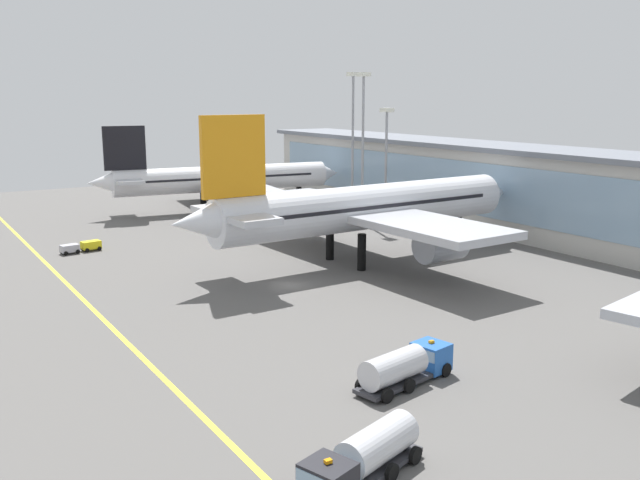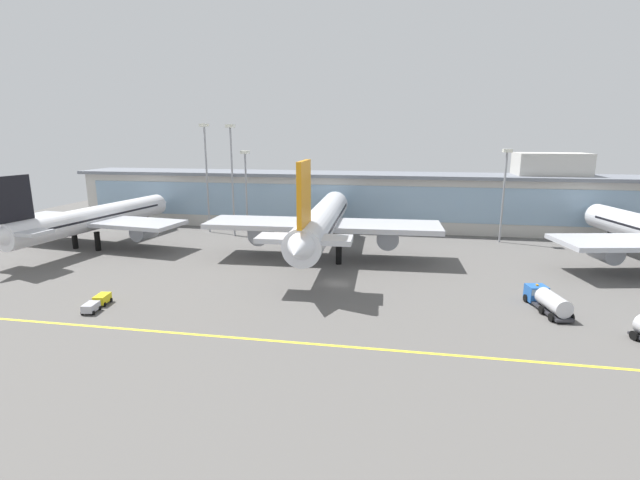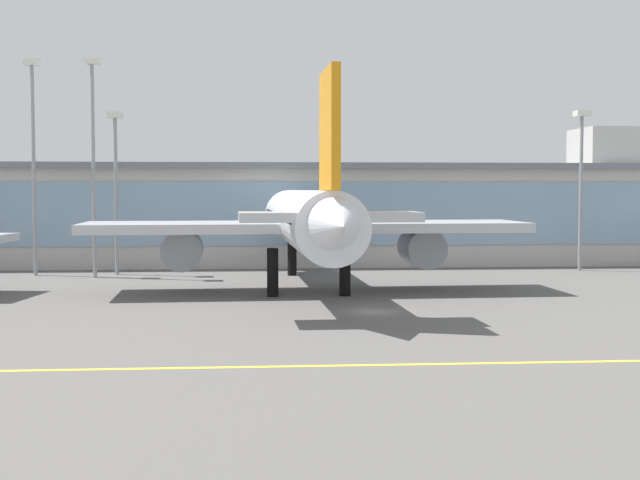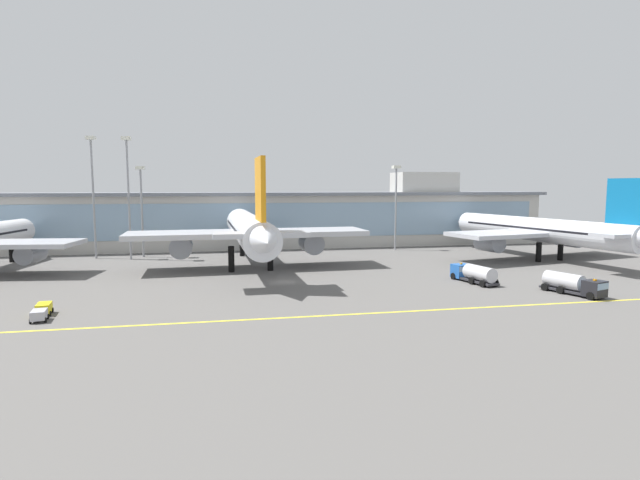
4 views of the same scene
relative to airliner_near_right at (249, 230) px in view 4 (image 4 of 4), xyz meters
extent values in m
plane|color=#5B5956|center=(4.85, -14.35, -7.18)|extent=(207.25, 207.25, 0.00)
cube|color=yellow|center=(4.85, -36.35, -7.18)|extent=(165.80, 0.50, 0.01)
cube|color=beige|center=(4.85, 32.41, -0.64)|extent=(148.03, 12.00, 13.08)
cube|color=#84A3BC|center=(4.85, 26.36, 0.01)|extent=(142.11, 0.20, 8.37)
cube|color=slate|center=(4.85, 32.41, 6.30)|extent=(151.03, 14.00, 0.80)
cube|color=beige|center=(49.26, 34.41, 8.90)|extent=(16.00, 10.00, 6.00)
cylinder|color=black|center=(-46.91, 17.35, -5.22)|extent=(1.10, 1.10, 3.93)
cone|color=silver|center=(-46.08, 23.72, -1.05)|extent=(5.19, 4.98, 4.66)
cube|color=#84A3BC|center=(-46.48, 20.62, -0.19)|extent=(4.09, 3.88, 1.47)
cylinder|color=#999EA8|center=(-38.02, 1.87, -3.60)|extent=(4.09, 5.77, 3.43)
cylinder|color=black|center=(-3.40, -3.31, -4.84)|extent=(1.10, 1.10, 4.69)
cylinder|color=black|center=(3.63, -3.06, -4.84)|extent=(1.10, 1.10, 4.69)
cylinder|color=black|center=(-0.62, 17.21, -4.84)|extent=(1.10, 1.10, 4.69)
cylinder|color=silver|center=(-0.01, 0.36, 0.15)|extent=(7.45, 44.55, 5.86)
cone|color=silver|center=(-0.87, 24.29, 0.15)|extent=(5.76, 5.47, 5.57)
cone|color=silver|center=(0.85, -23.86, 0.59)|extent=(5.21, 6.62, 4.98)
cube|color=#84A3BC|center=(-0.74, 20.76, 1.17)|extent=(4.54, 4.26, 1.76)
cube|color=black|center=(-0.01, 0.36, 0.59)|extent=(7.25, 37.46, 0.47)
cube|color=#B7BAC1|center=(-0.01, 0.36, -0.59)|extent=(44.47, 12.22, 0.94)
cylinder|color=#999EA8|center=(-12.41, 1.52, -2.90)|extent=(4.31, 5.91, 4.10)
cylinder|color=#999EA8|center=(12.27, 2.40, -2.90)|extent=(4.31, 5.91, 4.10)
cube|color=orange|center=(0.68, -19.15, 7.77)|extent=(0.99, 8.01, 9.38)
cube|color=#B7BAC1|center=(0.68, -19.15, 1.03)|extent=(14.28, 5.38, 0.75)
cylinder|color=black|center=(58.41, -3.35, -5.18)|extent=(1.10, 1.10, 4.01)
cylinder|color=black|center=(64.31, -2.17, -5.18)|extent=(1.10, 1.10, 4.01)
cylinder|color=black|center=(57.29, 17.70, -5.18)|extent=(1.10, 1.10, 4.01)
cylinder|color=silver|center=(60.65, 0.80, -0.92)|extent=(13.77, 45.47, 5.01)
cone|color=silver|center=(55.93, 24.52, -0.92)|extent=(5.55, 5.35, 4.76)
cube|color=#84A3BC|center=(56.58, 21.26, -0.04)|extent=(4.37, 4.17, 1.50)
cube|color=black|center=(60.65, 0.80, -0.54)|extent=(12.40, 38.36, 0.40)
cube|color=#B7BAC1|center=(60.65, 0.80, -1.55)|extent=(41.20, 18.45, 0.80)
cylinder|color=#999EA8|center=(49.39, 0.22, -3.53)|extent=(4.59, 6.47, 3.51)
cylinder|color=#999EA8|center=(71.27, 4.58, -3.53)|extent=(4.59, 6.47, 3.51)
cube|color=#0F6BA8|center=(64.55, -18.78, 5.59)|extent=(2.18, 8.13, 8.02)
cube|color=#B7BAC1|center=(64.55, -18.78, -0.17)|extent=(13.48, 7.38, 0.64)
cylinder|color=black|center=(46.33, -34.57, -6.63)|extent=(0.63, 1.14, 1.10)
cylinder|color=black|center=(43.86, -35.38, -6.63)|extent=(0.63, 1.14, 1.10)
cylinder|color=black|center=(44.93, -30.30, -6.63)|extent=(0.63, 1.14, 1.10)
cylinder|color=black|center=(42.46, -31.11, -6.63)|extent=(0.63, 1.14, 1.10)
cylinder|color=black|center=(44.14, -27.90, -6.63)|extent=(0.63, 1.14, 1.10)
cylinder|color=black|center=(41.67, -28.71, -6.63)|extent=(0.63, 1.14, 1.10)
cube|color=#2D2D33|center=(43.75, -30.87, -6.73)|extent=(4.58, 7.91, 0.30)
cube|color=black|center=(45.01, -34.72, -5.78)|extent=(3.20, 3.03, 2.20)
cube|color=#84A3BC|center=(45.01, -34.72, -5.30)|extent=(3.13, 3.09, 0.88)
cylinder|color=silver|center=(43.58, -30.36, -5.43)|extent=(3.92, 6.02, 2.30)
cube|color=orange|center=(45.01, -34.72, -4.56)|extent=(0.30, 0.40, 0.20)
cylinder|color=black|center=(-27.04, -28.48, -6.88)|extent=(0.29, 0.62, 0.60)
cylinder|color=black|center=(-25.56, -28.26, -6.88)|extent=(0.29, 0.62, 0.60)
cylinder|color=black|center=(-26.77, -30.28, -6.88)|extent=(0.29, 0.62, 0.60)
cylinder|color=black|center=(-25.29, -30.06, -6.88)|extent=(0.29, 0.62, 0.60)
cube|color=yellow|center=(-26.16, -29.27, -6.33)|extent=(1.87, 2.79, 1.10)
cylinder|color=black|center=(-26.57, -31.62, -6.88)|extent=(0.27, 0.62, 0.60)
cylinder|color=black|center=(-25.09, -31.40, -6.88)|extent=(0.27, 0.62, 0.60)
cylinder|color=black|center=(-26.33, -33.28, -6.88)|extent=(0.27, 0.62, 0.60)
cylinder|color=black|center=(-24.84, -33.06, -6.88)|extent=(0.27, 0.62, 0.60)
cube|color=#A8A8B2|center=(-25.71, -32.34, -6.38)|extent=(1.84, 2.59, 1.00)
cube|color=#2D2D33|center=(-25.93, -30.86, -6.73)|extent=(0.19, 0.61, 0.08)
cylinder|color=black|center=(32.53, -17.76, -6.63)|extent=(0.51, 1.14, 1.10)
cylinder|color=black|center=(35.07, -17.25, -6.63)|extent=(0.51, 1.14, 1.10)
cylinder|color=black|center=(33.41, -22.18, -6.63)|extent=(0.51, 1.14, 1.10)
cylinder|color=black|center=(35.96, -21.66, -6.63)|extent=(0.51, 1.14, 1.10)
cylinder|color=black|center=(33.91, -24.65, -6.63)|extent=(0.51, 1.14, 1.10)
cylinder|color=black|center=(36.46, -24.13, -6.63)|extent=(0.51, 1.14, 1.10)
cube|color=#2D2D33|center=(34.65, -21.74, -6.73)|extent=(3.79, 7.87, 0.30)
cube|color=#235BB2|center=(33.85, -17.77, -5.78)|extent=(3.01, 2.81, 2.20)
cube|color=#84A3BC|center=(33.85, -17.77, -5.30)|extent=(2.93, 2.88, 0.88)
cylinder|color=silver|center=(34.76, -22.27, -5.43)|extent=(3.36, 5.92, 2.30)
cube|color=orange|center=(33.85, -17.77, -4.56)|extent=(0.30, 0.40, 0.20)
cylinder|color=gray|center=(-31.47, 19.74, 5.37)|extent=(0.44, 0.44, 25.10)
cube|color=silver|center=(-31.47, 19.74, 18.26)|extent=(1.80, 1.80, 0.70)
cylinder|color=gray|center=(-21.84, 20.05, 2.31)|extent=(0.44, 0.44, 18.98)
cube|color=silver|center=(-21.84, 20.05, 12.14)|extent=(1.80, 1.80, 0.70)
cylinder|color=gray|center=(36.37, 20.86, 2.62)|extent=(0.44, 0.44, 19.61)
cube|color=silver|center=(36.37, 20.86, 12.78)|extent=(1.80, 1.80, 0.70)
cylinder|color=gray|center=(-23.85, 16.55, 5.24)|extent=(0.44, 0.44, 24.84)
cube|color=silver|center=(-23.85, 16.55, 18.01)|extent=(1.80, 1.80, 0.70)
camera|label=1|loc=(73.69, -53.21, 14.67)|focal=39.16mm
camera|label=2|loc=(14.55, -83.21, 15.95)|focal=25.58mm
camera|label=3|loc=(-5.23, -86.14, 3.13)|focal=48.42mm
camera|label=4|loc=(-5.11, -92.95, 8.17)|focal=27.87mm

